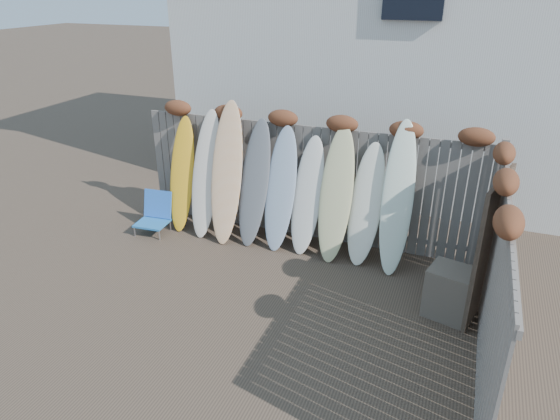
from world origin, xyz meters
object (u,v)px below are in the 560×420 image
(wooden_crate, at_px, (451,293))
(surfboard_0, at_px, (182,175))
(beach_chair, at_px, (155,214))
(lattice_panel, at_px, (489,247))

(wooden_crate, height_order, surfboard_0, surfboard_0)
(beach_chair, distance_m, lattice_panel, 5.59)
(lattice_panel, height_order, surfboard_0, surfboard_0)
(wooden_crate, distance_m, surfboard_0, 4.94)
(wooden_crate, bearing_deg, surfboard_0, 166.92)
(beach_chair, bearing_deg, lattice_panel, -4.48)
(beach_chair, relative_size, lattice_panel, 0.37)
(beach_chair, distance_m, surfboard_0, 0.87)
(beach_chair, bearing_deg, wooden_crate, -7.93)
(lattice_panel, bearing_deg, beach_chair, -170.48)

